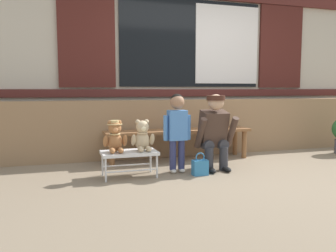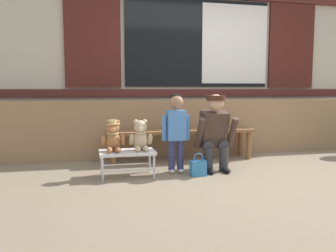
{
  "view_description": "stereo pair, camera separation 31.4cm",
  "coord_description": "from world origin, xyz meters",
  "px_view_note": "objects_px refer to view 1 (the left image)",
  "views": [
    {
      "loc": [
        -2.07,
        -3.54,
        1.02
      ],
      "look_at": [
        -0.8,
        0.58,
        0.55
      ],
      "focal_mm": 36.92,
      "sensor_mm": 36.0,
      "label": 1
    },
    {
      "loc": [
        -1.76,
        -3.63,
        1.02
      ],
      "look_at": [
        -0.8,
        0.58,
        0.55
      ],
      "focal_mm": 36.92,
      "sensor_mm": 36.0,
      "label": 2
    }
  ],
  "objects_px": {
    "teddy_bear_plain": "(143,137)",
    "child_standing": "(177,124)",
    "wooden_bench_long": "(179,134)",
    "teddy_bear_with_hat": "(115,137)",
    "small_display_bench": "(129,154)",
    "adult_crouching": "(215,132)",
    "handbag_on_ground": "(200,167)"
  },
  "relations": [
    {
      "from": "adult_crouching",
      "to": "handbag_on_ground",
      "type": "distance_m",
      "value": 0.53
    },
    {
      "from": "teddy_bear_with_hat",
      "to": "handbag_on_ground",
      "type": "relative_size",
      "value": 1.34
    },
    {
      "from": "teddy_bear_with_hat",
      "to": "teddy_bear_plain",
      "type": "bearing_deg",
      "value": -0.13
    },
    {
      "from": "adult_crouching",
      "to": "handbag_on_ground",
      "type": "bearing_deg",
      "value": -141.62
    },
    {
      "from": "small_display_bench",
      "to": "child_standing",
      "type": "relative_size",
      "value": 0.67
    },
    {
      "from": "wooden_bench_long",
      "to": "child_standing",
      "type": "relative_size",
      "value": 2.19
    },
    {
      "from": "teddy_bear_plain",
      "to": "child_standing",
      "type": "bearing_deg",
      "value": 4.81
    },
    {
      "from": "teddy_bear_plain",
      "to": "child_standing",
      "type": "distance_m",
      "value": 0.46
    },
    {
      "from": "child_standing",
      "to": "adult_crouching",
      "type": "distance_m",
      "value": 0.52
    },
    {
      "from": "teddy_bear_with_hat",
      "to": "adult_crouching",
      "type": "xyz_separation_m",
      "value": [
        1.26,
        0.06,
        0.01
      ]
    },
    {
      "from": "handbag_on_ground",
      "to": "teddy_bear_plain",
      "type": "bearing_deg",
      "value": 165.55
    },
    {
      "from": "teddy_bear_with_hat",
      "to": "child_standing",
      "type": "relative_size",
      "value": 0.38
    },
    {
      "from": "wooden_bench_long",
      "to": "small_display_bench",
      "type": "xyz_separation_m",
      "value": [
        -0.85,
        -0.73,
        -0.11
      ]
    },
    {
      "from": "small_display_bench",
      "to": "handbag_on_ground",
      "type": "distance_m",
      "value": 0.85
    },
    {
      "from": "small_display_bench",
      "to": "teddy_bear_with_hat",
      "type": "xyz_separation_m",
      "value": [
        -0.16,
        0.0,
        0.21
      ]
    },
    {
      "from": "small_display_bench",
      "to": "teddy_bear_plain",
      "type": "xyz_separation_m",
      "value": [
        0.16,
        0.0,
        0.2
      ]
    },
    {
      "from": "wooden_bench_long",
      "to": "teddy_bear_plain",
      "type": "height_order",
      "value": "teddy_bear_plain"
    },
    {
      "from": "wooden_bench_long",
      "to": "teddy_bear_with_hat",
      "type": "bearing_deg",
      "value": -144.35
    },
    {
      "from": "wooden_bench_long",
      "to": "child_standing",
      "type": "distance_m",
      "value": 0.77
    },
    {
      "from": "small_display_bench",
      "to": "adult_crouching",
      "type": "xyz_separation_m",
      "value": [
        1.1,
        0.06,
        0.21
      ]
    },
    {
      "from": "wooden_bench_long",
      "to": "handbag_on_ground",
      "type": "bearing_deg",
      "value": -92.49
    },
    {
      "from": "teddy_bear_plain",
      "to": "handbag_on_ground",
      "type": "xyz_separation_m",
      "value": [
        0.65,
        -0.17,
        -0.37
      ]
    },
    {
      "from": "teddy_bear_with_hat",
      "to": "handbag_on_ground",
      "type": "xyz_separation_m",
      "value": [
        0.97,
        -0.17,
        -0.38
      ]
    },
    {
      "from": "teddy_bear_with_hat",
      "to": "adult_crouching",
      "type": "relative_size",
      "value": 0.38
    },
    {
      "from": "handbag_on_ground",
      "to": "child_standing",
      "type": "bearing_deg",
      "value": 136.71
    },
    {
      "from": "adult_crouching",
      "to": "wooden_bench_long",
      "type": "bearing_deg",
      "value": 110.39
    },
    {
      "from": "teddy_bear_plain",
      "to": "child_standing",
      "type": "height_order",
      "value": "child_standing"
    },
    {
      "from": "small_display_bench",
      "to": "child_standing",
      "type": "xyz_separation_m",
      "value": [
        0.6,
        0.04,
        0.33
      ]
    },
    {
      "from": "teddy_bear_with_hat",
      "to": "wooden_bench_long",
      "type": "bearing_deg",
      "value": 35.65
    },
    {
      "from": "child_standing",
      "to": "adult_crouching",
      "type": "relative_size",
      "value": 1.01
    },
    {
      "from": "wooden_bench_long",
      "to": "adult_crouching",
      "type": "relative_size",
      "value": 2.21
    },
    {
      "from": "child_standing",
      "to": "handbag_on_ground",
      "type": "height_order",
      "value": "child_standing"
    }
  ]
}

